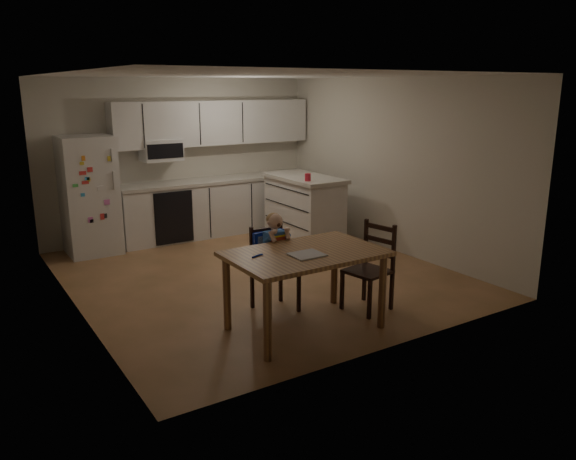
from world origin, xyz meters
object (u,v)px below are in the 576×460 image
at_px(red_cup, 308,177).
at_px(chair_side, 373,261).
at_px(dining_table, 305,262).
at_px(refrigerator, 89,196).
at_px(kitchen_island, 304,209).
at_px(chair_booster, 273,251).

distance_m(red_cup, chair_side, 2.45).
bearing_deg(red_cup, dining_table, -124.87).
height_order(refrigerator, dining_table, refrigerator).
bearing_deg(kitchen_island, refrigerator, 159.52).
relative_size(refrigerator, chair_booster, 1.57).
relative_size(kitchen_island, red_cup, 12.62).
height_order(chair_booster, chair_side, chair_booster).
xyz_separation_m(dining_table, chair_booster, (-0.00, 0.62, -0.04)).
distance_m(refrigerator, chair_booster, 3.44).
height_order(refrigerator, chair_booster, refrigerator).
relative_size(dining_table, chair_booster, 1.39).
relative_size(refrigerator, red_cup, 15.41).
distance_m(chair_booster, chair_side, 1.10).
relative_size(kitchen_island, chair_booster, 1.29).
distance_m(red_cup, chair_booster, 2.43).
bearing_deg(dining_table, refrigerator, 106.17).
xyz_separation_m(refrigerator, red_cup, (2.76, -1.51, 0.23)).
bearing_deg(chair_side, kitchen_island, 150.54).
height_order(dining_table, chair_side, chair_side).
xyz_separation_m(kitchen_island, chair_booster, (-1.85, -2.14, 0.13)).
bearing_deg(refrigerator, red_cup, -28.69).
bearing_deg(chair_side, chair_booster, -130.90).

